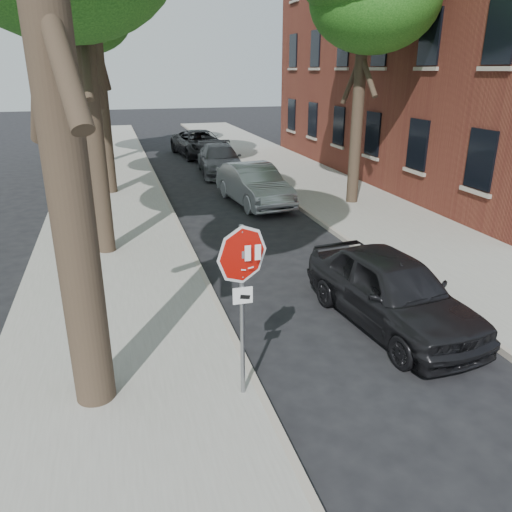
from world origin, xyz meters
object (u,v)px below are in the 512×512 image
at_px(stop_sign, 242,280).
at_px(car_c, 220,160).
at_px(tree_far, 87,11).
at_px(car_b, 254,185).
at_px(car_a, 391,290).
at_px(car_d, 200,144).

relative_size(stop_sign, car_c, 0.57).
relative_size(tree_far, car_b, 2.14).
bearing_deg(tree_far, car_a, -74.82).
distance_m(car_a, car_c, 15.41).
bearing_deg(tree_far, stop_sign, -84.54).
bearing_deg(car_a, tree_far, 98.96).
bearing_deg(car_b, car_a, -96.02).
xyz_separation_m(tree_far, car_b, (5.32, -10.03, -6.49)).
xyz_separation_m(stop_sign, car_b, (3.30, 11.11, -1.23)).
height_order(stop_sign, car_d, stop_sign).
relative_size(stop_sign, car_b, 0.60).
bearing_deg(car_b, stop_sign, -112.57).
relative_size(tree_far, car_d, 1.82).
bearing_deg(car_b, car_d, 83.98).
bearing_deg(tree_far, car_d, 11.80).
xyz_separation_m(car_b, car_d, (0.00, 11.14, -0.01)).
xyz_separation_m(tree_far, car_c, (5.32, -4.21, -6.54)).
xyz_separation_m(stop_sign, car_a, (3.30, 1.53, -1.23)).
xyz_separation_m(tree_far, car_a, (5.32, -19.61, -6.50)).
height_order(car_c, car_d, car_d).
relative_size(car_b, car_c, 0.95).
bearing_deg(car_d, tree_far, -174.65).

